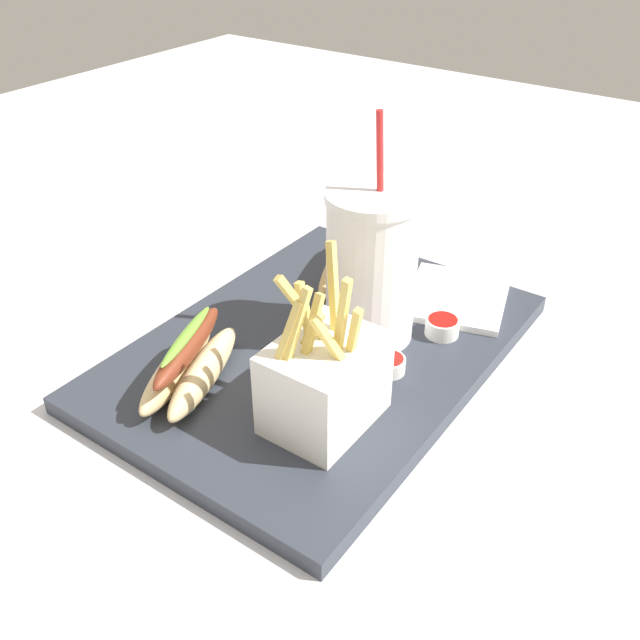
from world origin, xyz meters
TOP-DOWN VIEW (x-y plane):
  - ground_plane at (0.00, 0.00)m, footprint 2.40×2.40m
  - food_tray at (0.00, 0.00)m, footprint 0.47×0.34m
  - soda_cup at (0.05, -0.03)m, footprint 0.10×0.10m
  - fries_basket at (-0.10, -0.08)m, footprint 0.11×0.08m
  - hot_dog_1 at (-0.13, 0.07)m, footprint 0.16×0.11m
  - hot_dog_2 at (0.14, 0.05)m, footprint 0.18×0.11m
  - ketchup_cup_1 at (0.09, -0.10)m, footprint 0.04×0.04m
  - ketchup_cup_2 at (0.00, -0.09)m, footprint 0.03×0.03m
  - ketchup_cup_3 at (-0.04, 0.00)m, footprint 0.03×0.03m
  - napkin_stack at (0.17, -0.08)m, footprint 0.15×0.15m

SIDE VIEW (x-z plane):
  - ground_plane at x=0.00m, z-range -0.02..0.00m
  - food_tray at x=0.00m, z-range 0.00..0.02m
  - napkin_stack at x=0.17m, z-range 0.02..0.03m
  - ketchup_cup_2 at x=0.00m, z-range 0.02..0.04m
  - ketchup_cup_1 at x=0.09m, z-range 0.02..0.04m
  - ketchup_cup_3 at x=-0.04m, z-range 0.02..0.04m
  - hot_dog_1 at x=-0.13m, z-range 0.01..0.08m
  - hot_dog_2 at x=0.14m, z-range 0.01..0.08m
  - fries_basket at x=-0.10m, z-range -0.02..0.15m
  - soda_cup at x=0.05m, z-range -0.02..0.23m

